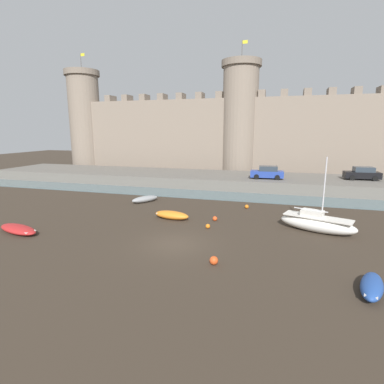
% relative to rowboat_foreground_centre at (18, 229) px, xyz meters
% --- Properties ---
extents(ground_plane, '(160.00, 160.00, 0.00)m').
position_rel_rowboat_foreground_centre_xyz_m(ground_plane, '(11.99, 1.07, -0.30)').
color(ground_plane, '#382D23').
extents(water_channel, '(80.00, 4.50, 0.10)m').
position_rel_rowboat_foreground_centre_xyz_m(water_channel, '(11.99, 16.83, -0.25)').
color(water_channel, slate).
rests_on(water_channel, ground).
extents(quay_road, '(71.46, 10.00, 1.46)m').
position_rel_rowboat_foreground_centre_xyz_m(quay_road, '(11.99, 24.08, 0.43)').
color(quay_road, '#666059').
rests_on(quay_road, ground).
extents(castle, '(65.87, 6.41, 21.51)m').
position_rel_rowboat_foreground_centre_xyz_m(castle, '(11.99, 34.38, 7.52)').
color(castle, gray).
rests_on(castle, ground).
extents(rowboat_foreground_centre, '(4.19, 2.36, 0.56)m').
position_rel_rowboat_foreground_centre_xyz_m(rowboat_foreground_centre, '(0.00, 0.00, 0.00)').
color(rowboat_foreground_centre, red).
rests_on(rowboat_foreground_centre, ground).
extents(sailboat_near_channel_left, '(5.70, 3.36, 5.67)m').
position_rel_rowboat_foreground_centre_xyz_m(sailboat_near_channel_left, '(21.47, 6.40, 0.38)').
color(sailboat_near_channel_left, silver).
rests_on(sailboat_near_channel_left, ground).
extents(rowboat_midflat_right, '(3.29, 1.61, 0.70)m').
position_rel_rowboat_foreground_centre_xyz_m(rowboat_midflat_right, '(9.83, 6.53, 0.07)').
color(rowboat_midflat_right, orange).
rests_on(rowboat_midflat_right, ground).
extents(rowboat_midflat_left, '(1.76, 3.08, 0.70)m').
position_rel_rowboat_foreground_centre_xyz_m(rowboat_midflat_left, '(22.94, -2.27, 0.07)').
color(rowboat_midflat_left, '#234793').
rests_on(rowboat_midflat_left, ground).
extents(rowboat_foreground_left, '(2.53, 3.13, 0.67)m').
position_rel_rowboat_foreground_centre_xyz_m(rowboat_foreground_left, '(4.98, 11.60, 0.05)').
color(rowboat_foreground_left, gray).
rests_on(rowboat_foreground_left, ground).
extents(mooring_buoy_mid_mud, '(0.40, 0.40, 0.40)m').
position_rel_rowboat_foreground_centre_xyz_m(mooring_buoy_mid_mud, '(13.53, 7.01, -0.10)').
color(mooring_buoy_mid_mud, '#E04C1E').
rests_on(mooring_buoy_mid_mud, ground).
extents(mooring_buoy_off_centre, '(0.49, 0.49, 0.49)m').
position_rel_rowboat_foreground_centre_xyz_m(mooring_buoy_off_centre, '(15.18, -1.29, -0.05)').
color(mooring_buoy_off_centre, '#E04C1E').
rests_on(mooring_buoy_off_centre, ground).
extents(mooring_buoy_near_shore, '(0.38, 0.38, 0.38)m').
position_rel_rowboat_foreground_centre_xyz_m(mooring_buoy_near_shore, '(15.72, 11.89, -0.11)').
color(mooring_buoy_near_shore, orange).
rests_on(mooring_buoy_near_shore, ground).
extents(mooring_buoy_near_channel, '(0.36, 0.36, 0.36)m').
position_rel_rowboat_foreground_centre_xyz_m(mooring_buoy_near_channel, '(13.41, 4.90, -0.12)').
color(mooring_buoy_near_channel, orange).
rests_on(mooring_buoy_near_channel, ground).
extents(car_quay_west, '(4.18, 2.03, 1.62)m').
position_rel_rowboat_foreground_centre_xyz_m(car_quay_west, '(28.67, 24.54, 1.94)').
color(car_quay_west, black).
rests_on(car_quay_west, quay_road).
extents(car_quay_centre_east, '(4.18, 2.03, 1.62)m').
position_rel_rowboat_foreground_centre_xyz_m(car_quay_centre_east, '(17.20, 22.17, 1.94)').
color(car_quay_centre_east, '#263F99').
rests_on(car_quay_centre_east, quay_road).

